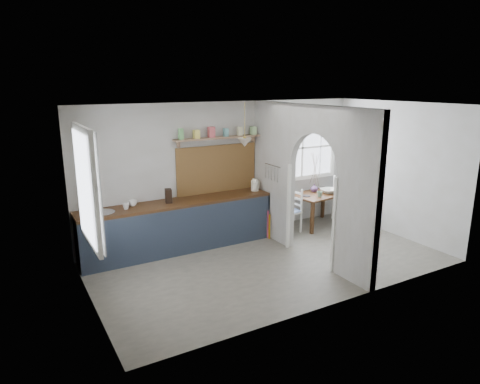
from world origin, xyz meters
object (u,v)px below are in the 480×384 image
dining_table (318,209)px  chair_right (347,198)px  vase (314,188)px  kettle (255,185)px  chair_left (288,211)px

dining_table → chair_right: bearing=-8.5°
dining_table → vase: vase is taller
dining_table → kettle: kettle is taller
dining_table → kettle: size_ratio=4.62×
chair_right → kettle: (-2.25, 0.19, 0.53)m
kettle → vase: 1.50m
chair_left → kettle: 0.91m
kettle → vase: kettle is taller
kettle → chair_left: bearing=-23.1°
dining_table → vase: 0.46m
chair_right → kettle: 2.32m
chair_left → chair_right: chair_right is taller
chair_left → dining_table: bearing=85.2°
vase → chair_left: bearing=-166.1°
dining_table → chair_right: chair_right is taller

